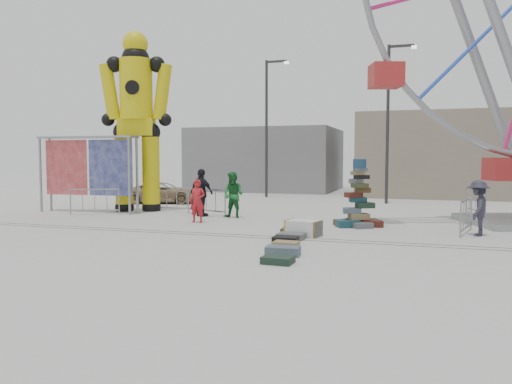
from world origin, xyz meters
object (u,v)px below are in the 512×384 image
(barricade_dummy_b, at_px, (177,199))
(pedestrian_green, at_px, (233,195))
(banner_scaffold, at_px, (88,155))
(steamer_trunk, at_px, (303,228))
(pedestrian_black, at_px, (202,193))
(barricade_dummy_c, at_px, (206,202))
(pedestrian_red, at_px, (197,201))
(lamp_post_left, at_px, (268,121))
(crash_test_dummy, at_px, (136,114))
(barricade_wheel_front, at_px, (466,216))
(suitcase_tower, at_px, (358,208))
(lamp_post_right, at_px, (390,115))
(pedestrian_grey, at_px, (478,208))
(barricade_wheel_back, at_px, (475,201))
(parked_suv, at_px, (164,193))
(barricade_dummy_a, at_px, (95,201))

(barricade_dummy_b, relative_size, pedestrian_green, 1.11)
(banner_scaffold, bearing_deg, steamer_trunk, -20.98)
(pedestrian_black, bearing_deg, barricade_dummy_c, -67.40)
(pedestrian_red, height_order, pedestrian_black, pedestrian_black)
(lamp_post_left, distance_m, crash_test_dummy, 9.58)
(lamp_post_left, relative_size, barricade_wheel_front, 4.00)
(lamp_post_left, distance_m, barricade_dummy_b, 9.76)
(suitcase_tower, bearing_deg, pedestrian_black, 148.13)
(banner_scaffold, distance_m, barricade_dummy_c, 5.52)
(suitcase_tower, xyz_separation_m, barricade_dummy_c, (-6.35, 1.56, -0.10))
(lamp_post_right, height_order, barricade_dummy_b, lamp_post_right)
(barricade_dummy_c, xyz_separation_m, pedestrian_grey, (10.02, -2.53, 0.29))
(lamp_post_right, xyz_separation_m, barricade_dummy_c, (-6.89, -7.40, -3.93))
(barricade_wheel_back, bearing_deg, crash_test_dummy, -93.13)
(barricade_wheel_back, bearing_deg, pedestrian_green, -81.21)
(barricade_dummy_c, xyz_separation_m, pedestrian_black, (0.05, -0.56, 0.41))
(pedestrian_green, bearing_deg, pedestrian_grey, -1.65)
(steamer_trunk, height_order, parked_suv, parked_suv)
(pedestrian_red, height_order, pedestrian_grey, pedestrian_grey)
(lamp_post_right, bearing_deg, crash_test_dummy, -146.03)
(lamp_post_left, distance_m, pedestrian_black, 10.57)
(barricade_dummy_a, bearing_deg, barricade_dummy_b, 13.86)
(lamp_post_left, height_order, barricade_dummy_c, lamp_post_left)
(barricade_wheel_front, height_order, pedestrian_green, pedestrian_green)
(steamer_trunk, xyz_separation_m, barricade_wheel_front, (4.72, 2.05, 0.31))
(steamer_trunk, bearing_deg, barricade_wheel_back, 68.73)
(pedestrian_red, bearing_deg, pedestrian_grey, -7.29)
(banner_scaffold, relative_size, steamer_trunk, 4.45)
(barricade_dummy_a, distance_m, parked_suv, 5.52)
(barricade_dummy_a, xyz_separation_m, barricade_wheel_back, (15.04, 4.75, 0.00))
(lamp_post_right, distance_m, banner_scaffold, 14.67)
(barricade_dummy_c, bearing_deg, steamer_trunk, -22.82)
(barricade_dummy_b, height_order, barricade_dummy_c, same)
(lamp_post_left, bearing_deg, steamer_trunk, -69.41)
(crash_test_dummy, distance_m, banner_scaffold, 2.72)
(crash_test_dummy, height_order, parked_suv, crash_test_dummy)
(barricade_wheel_front, relative_size, parked_suv, 0.52)
(lamp_post_right, xyz_separation_m, barricade_wheel_back, (3.69, -3.93, -3.93))
(steamer_trunk, bearing_deg, lamp_post_right, 95.43)
(barricade_dummy_b, bearing_deg, barricade_dummy_a, -142.25)
(crash_test_dummy, relative_size, barricade_wheel_front, 4.02)
(suitcase_tower, height_order, steamer_trunk, suitcase_tower)
(barricade_dummy_a, height_order, barricade_wheel_front, same)
(steamer_trunk, xyz_separation_m, barricade_wheel_back, (5.57, 7.69, 0.31))
(banner_scaffold, relative_size, pedestrian_black, 2.37)
(lamp_post_right, distance_m, barricade_wheel_back, 6.67)
(lamp_post_right, bearing_deg, pedestrian_green, -124.21)
(barricade_dummy_a, relative_size, barricade_dummy_b, 1.00)
(lamp_post_right, bearing_deg, barricade_dummy_a, -142.59)
(pedestrian_black, bearing_deg, parked_suv, -30.54)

